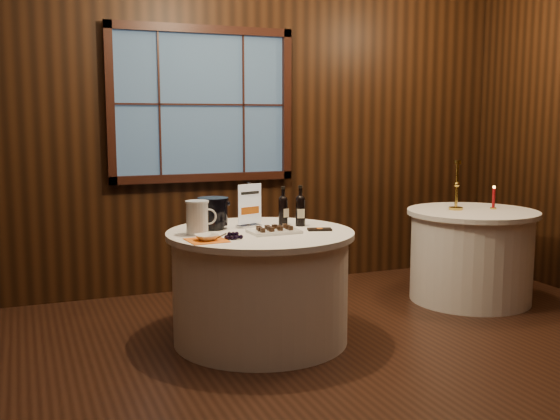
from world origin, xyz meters
name	(u,v)px	position (x,y,z in m)	size (l,w,h in m)	color
ground	(322,396)	(0.00, 0.00, 0.00)	(6.00, 6.00, 0.00)	black
back_wall	(202,117)	(0.00, 2.48, 1.54)	(6.00, 0.10, 3.00)	black
main_table	(260,286)	(0.00, 1.00, 0.39)	(1.28, 1.28, 0.77)	white
side_table	(471,255)	(2.00, 1.30, 0.39)	(1.08, 1.08, 0.77)	white
sign_stand	(249,212)	(-0.02, 1.18, 0.88)	(0.19, 0.14, 0.32)	#B4B4BB
port_bottle_left	(283,208)	(0.24, 1.19, 0.89)	(0.07, 0.08, 0.28)	black
port_bottle_right	(300,208)	(0.34, 1.10, 0.90)	(0.07, 0.08, 0.29)	black
ice_bucket	(213,212)	(-0.27, 1.20, 0.89)	(0.21, 0.21, 0.22)	black
chocolate_plate	(274,230)	(0.06, 0.90, 0.79)	(0.34, 0.23, 0.05)	white
chocolate_box	(320,229)	(0.39, 0.88, 0.78)	(0.16, 0.08, 0.01)	black
grape_bunch	(233,236)	(-0.26, 0.79, 0.79)	(0.19, 0.10, 0.04)	black
glass_pitcher	(198,217)	(-0.43, 1.04, 0.88)	(0.21, 0.16, 0.22)	silver
orange_napkin	(207,240)	(-0.43, 0.79, 0.77)	(0.24, 0.24, 0.00)	orange
cracker_bowl	(207,237)	(-0.43, 0.79, 0.79)	(0.15, 0.15, 0.04)	white
brass_candlestick	(456,192)	(1.89, 1.38, 0.92)	(0.12, 0.12, 0.42)	gold
red_candle	(494,200)	(2.21, 1.30, 0.85)	(0.05, 0.05, 0.20)	gold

